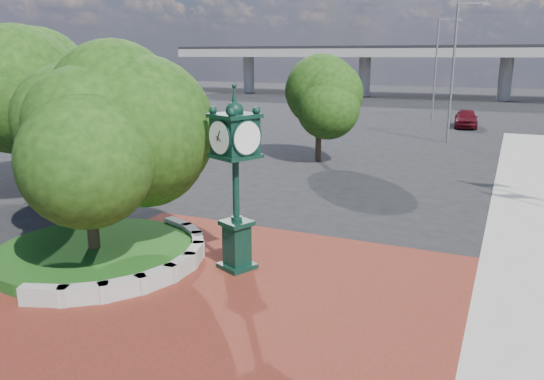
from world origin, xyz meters
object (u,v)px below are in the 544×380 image
(post_clock, at_px, (236,173))
(street_lamp_near, at_px, (457,63))
(street_lamp_far, at_px, (439,62))
(parked_car, at_px, (466,118))

(post_clock, relative_size, street_lamp_near, 0.55)
(street_lamp_far, bearing_deg, parked_car, -51.07)
(street_lamp_near, bearing_deg, street_lamp_far, 102.62)
(street_lamp_near, xyz_separation_m, street_lamp_far, (-2.98, 13.33, -0.12))
(street_lamp_near, bearing_deg, parked_car, 88.55)
(parked_car, height_order, street_lamp_near, street_lamp_near)
(post_clock, distance_m, parked_car, 36.86)
(post_clock, height_order, street_lamp_far, street_lamp_far)
(post_clock, bearing_deg, parked_car, 84.82)
(parked_car, xyz_separation_m, street_lamp_near, (-0.24, -9.34, 4.89))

